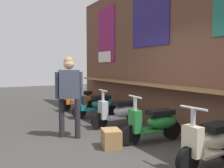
{
  "coord_description": "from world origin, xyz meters",
  "views": [
    {
      "loc": [
        3.93,
        -2.1,
        1.55
      ],
      "look_at": [
        -1.61,
        0.94,
        1.09
      ],
      "focal_mm": 39.75,
      "sensor_mm": 36.0,
      "label": 1
    }
  ],
  "objects": [
    {
      "name": "market_stall_facade",
      "position": [
        -0.0,
        2.02,
        1.97
      ],
      "size": [
        11.06,
        0.61,
        3.93
      ],
      "color": "brown",
      "rests_on": "ground_plane"
    },
    {
      "name": "merchandise_crate",
      "position": [
        -0.13,
        0.11,
        0.17
      ],
      "size": [
        0.49,
        0.43,
        0.35
      ],
      "primitive_type": "cube",
      "rotation": [
        0.0,
        0.0,
        -0.26
      ],
      "color": "olive",
      "rests_on": "ground_plane"
    },
    {
      "name": "scooter_silver",
      "position": [
        -1.43,
        1.08,
        0.39
      ],
      "size": [
        0.48,
        1.4,
        0.97
      ],
      "rotation": [
        0.0,
        0.0,
        -1.63
      ],
      "color": "#B2B5BA",
      "rests_on": "ground_plane"
    },
    {
      "name": "scooter_cream",
      "position": [
        1.38,
        1.08,
        0.39
      ],
      "size": [
        0.49,
        1.4,
        0.97
      ],
      "rotation": [
        0.0,
        0.0,
        -1.5
      ],
      "color": "beige",
      "rests_on": "ground_plane"
    },
    {
      "name": "scooter_orange",
      "position": [
        -4.17,
        1.08,
        0.39
      ],
      "size": [
        0.46,
        1.4,
        0.97
      ],
      "rotation": [
        0.0,
        0.0,
        -1.54
      ],
      "color": "orange",
      "rests_on": "ground_plane"
    },
    {
      "name": "scooter_green",
      "position": [
        -0.03,
        1.08,
        0.39
      ],
      "size": [
        0.49,
        1.4,
        0.97
      ],
      "rotation": [
        0.0,
        0.0,
        -1.65
      ],
      "color": "#237533",
      "rests_on": "ground_plane"
    },
    {
      "name": "ground_plane",
      "position": [
        0.0,
        0.0,
        0.0
      ],
      "size": [
        30.97,
        30.97,
        0.0
      ],
      "primitive_type": "plane",
      "color": "#383533"
    },
    {
      "name": "shopper_with_handbag",
      "position": [
        -1.14,
        -0.35,
        1.07
      ],
      "size": [
        0.38,
        0.69,
        1.74
      ],
      "rotation": [
        0.0,
        0.0,
        2.91
      ],
      "color": "#232328",
      "rests_on": "ground_plane"
    },
    {
      "name": "scooter_teal",
      "position": [
        -2.79,
        1.08,
        0.39
      ],
      "size": [
        0.48,
        1.4,
        0.97
      ],
      "rotation": [
        0.0,
        0.0,
        -1.63
      ],
      "color": "#197075",
      "rests_on": "ground_plane"
    }
  ]
}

